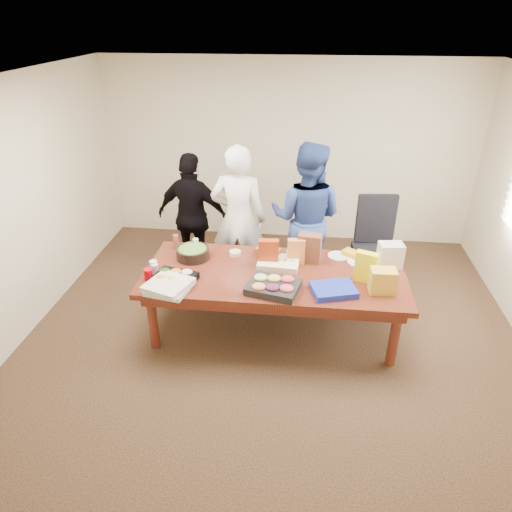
# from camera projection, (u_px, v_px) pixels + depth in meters

# --- Properties ---
(floor) EXTENTS (5.50, 5.00, 0.02)m
(floor) POSITION_uv_depth(u_px,v_px,m) (273.00, 329.00, 5.29)
(floor) COLOR #47301E
(floor) RESTS_ON ground
(ceiling) EXTENTS (5.50, 5.00, 0.02)m
(ceiling) POSITION_uv_depth(u_px,v_px,m) (279.00, 79.00, 4.00)
(ceiling) COLOR white
(ceiling) RESTS_ON wall_back
(wall_back) EXTENTS (5.50, 0.04, 2.70)m
(wall_back) POSITION_uv_depth(u_px,v_px,m) (288.00, 153.00, 6.83)
(wall_back) COLOR beige
(wall_back) RESTS_ON floor
(wall_front) EXTENTS (5.50, 0.04, 2.70)m
(wall_front) POSITION_uv_depth(u_px,v_px,m) (241.00, 411.00, 2.46)
(wall_front) COLOR beige
(wall_front) RESTS_ON floor
(wall_left) EXTENTS (0.04, 5.00, 2.70)m
(wall_left) POSITION_uv_depth(u_px,v_px,m) (20.00, 210.00, 4.92)
(wall_left) COLOR beige
(wall_left) RESTS_ON floor
(conference_table) EXTENTS (2.80, 1.20, 0.75)m
(conference_table) POSITION_uv_depth(u_px,v_px,m) (274.00, 302.00, 5.11)
(conference_table) COLOR #4C1C0F
(conference_table) RESTS_ON floor
(office_chair) EXTENTS (0.65, 0.65, 1.17)m
(office_chair) POSITION_uv_depth(u_px,v_px,m) (375.00, 250.00, 5.76)
(office_chair) COLOR black
(office_chair) RESTS_ON floor
(person_center) EXTENTS (0.69, 0.46, 1.89)m
(person_center) POSITION_uv_depth(u_px,v_px,m) (239.00, 219.00, 5.70)
(person_center) COLOR white
(person_center) RESTS_ON floor
(person_right) EXTENTS (1.06, 0.91, 1.91)m
(person_right) POSITION_uv_depth(u_px,v_px,m) (306.00, 218.00, 5.70)
(person_right) COLOR navy
(person_right) RESTS_ON floor
(person_left) EXTENTS (1.05, 0.59, 1.69)m
(person_left) POSITION_uv_depth(u_px,v_px,m) (193.00, 217.00, 6.02)
(person_left) COLOR black
(person_left) RESTS_ON floor
(veggie_tray) EXTENTS (0.49, 0.42, 0.06)m
(veggie_tray) POSITION_uv_depth(u_px,v_px,m) (174.00, 279.00, 4.76)
(veggie_tray) COLOR black
(veggie_tray) RESTS_ON conference_table
(fruit_tray) EXTENTS (0.58, 0.50, 0.08)m
(fruit_tray) POSITION_uv_depth(u_px,v_px,m) (273.00, 287.00, 4.61)
(fruit_tray) COLOR black
(fruit_tray) RESTS_ON conference_table
(sheet_cake) EXTENTS (0.46, 0.36, 0.08)m
(sheet_cake) POSITION_uv_depth(u_px,v_px,m) (278.00, 263.00, 5.04)
(sheet_cake) COLOR white
(sheet_cake) RESTS_ON conference_table
(salad_bowl) EXTENTS (0.41, 0.41, 0.12)m
(salad_bowl) POSITION_uv_depth(u_px,v_px,m) (193.00, 253.00, 5.20)
(salad_bowl) COLOR black
(salad_bowl) RESTS_ON conference_table
(chip_bag_blue) EXTENTS (0.50, 0.43, 0.06)m
(chip_bag_blue) POSITION_uv_depth(u_px,v_px,m) (334.00, 290.00, 4.57)
(chip_bag_blue) COLOR #1D2DAC
(chip_bag_blue) RESTS_ON conference_table
(chip_bag_red) EXTENTS (0.22, 0.10, 0.32)m
(chip_bag_red) POSITION_uv_depth(u_px,v_px,m) (269.00, 253.00, 4.99)
(chip_bag_red) COLOR #A63213
(chip_bag_red) RESTS_ON conference_table
(chip_bag_yellow) EXTENTS (0.24, 0.16, 0.33)m
(chip_bag_yellow) POSITION_uv_depth(u_px,v_px,m) (366.00, 267.00, 4.70)
(chip_bag_yellow) COLOR #FFED0D
(chip_bag_yellow) RESTS_ON conference_table
(chip_bag_orange) EXTENTS (0.20, 0.10, 0.29)m
(chip_bag_orange) POSITION_uv_depth(u_px,v_px,m) (296.00, 251.00, 5.05)
(chip_bag_orange) COLOR orange
(chip_bag_orange) RESTS_ON conference_table
(mayo_jar) EXTENTS (0.09, 0.09, 0.13)m
(mayo_jar) POSITION_uv_depth(u_px,v_px,m) (290.00, 256.00, 5.13)
(mayo_jar) COLOR silver
(mayo_jar) RESTS_ON conference_table
(mustard_bottle) EXTENTS (0.07, 0.07, 0.17)m
(mustard_bottle) POSITION_uv_depth(u_px,v_px,m) (302.00, 247.00, 5.28)
(mustard_bottle) COLOR yellow
(mustard_bottle) RESTS_ON conference_table
(dressing_bottle) EXTENTS (0.07, 0.07, 0.18)m
(dressing_bottle) POSITION_uv_depth(u_px,v_px,m) (176.00, 242.00, 5.38)
(dressing_bottle) COLOR brown
(dressing_bottle) RESTS_ON conference_table
(ranch_bottle) EXTENTS (0.08, 0.08, 0.20)m
(ranch_bottle) POSITION_uv_depth(u_px,v_px,m) (196.00, 247.00, 5.25)
(ranch_bottle) COLOR silver
(ranch_bottle) RESTS_ON conference_table
(banana_bunch) EXTENTS (0.24, 0.23, 0.07)m
(banana_bunch) POSITION_uv_depth(u_px,v_px,m) (352.00, 254.00, 5.23)
(banana_bunch) COLOR gold
(banana_bunch) RESTS_ON conference_table
(bread_loaf) EXTENTS (0.30, 0.19, 0.11)m
(bread_loaf) POSITION_uv_depth(u_px,v_px,m) (268.00, 253.00, 5.21)
(bread_loaf) COLOR brown
(bread_loaf) RESTS_ON conference_table
(kraft_bag) EXTENTS (0.27, 0.18, 0.33)m
(kraft_bag) POSITION_uv_depth(u_px,v_px,m) (310.00, 248.00, 5.08)
(kraft_bag) COLOR brown
(kraft_bag) RESTS_ON conference_table
(red_cup) EXTENTS (0.10, 0.10, 0.12)m
(red_cup) POSITION_uv_depth(u_px,v_px,m) (148.00, 274.00, 4.79)
(red_cup) COLOR #B8000C
(red_cup) RESTS_ON conference_table
(clear_cup_a) EXTENTS (0.09, 0.09, 0.10)m
(clear_cup_a) POSITION_uv_depth(u_px,v_px,m) (155.00, 269.00, 4.90)
(clear_cup_a) COLOR silver
(clear_cup_a) RESTS_ON conference_table
(clear_cup_b) EXTENTS (0.09, 0.09, 0.12)m
(clear_cup_b) POSITION_uv_depth(u_px,v_px,m) (154.00, 266.00, 4.94)
(clear_cup_b) COLOR silver
(clear_cup_b) RESTS_ON conference_table
(pizza_box_lower) EXTENTS (0.47, 0.47, 0.05)m
(pizza_box_lower) POSITION_uv_depth(u_px,v_px,m) (170.00, 287.00, 4.63)
(pizza_box_lower) COLOR silver
(pizza_box_lower) RESTS_ON conference_table
(pizza_box_upper) EXTENTS (0.51, 0.51, 0.05)m
(pizza_box_upper) POSITION_uv_depth(u_px,v_px,m) (168.00, 284.00, 4.59)
(pizza_box_upper) COLOR beige
(pizza_box_upper) RESTS_ON pizza_box_lower
(plate_a) EXTENTS (0.31, 0.31, 0.02)m
(plate_a) POSITION_uv_depth(u_px,v_px,m) (360.00, 262.00, 5.13)
(plate_a) COLOR white
(plate_a) RESTS_ON conference_table
(plate_b) EXTENTS (0.24, 0.24, 0.01)m
(plate_b) POSITION_uv_depth(u_px,v_px,m) (338.00, 256.00, 5.25)
(plate_b) COLOR white
(plate_b) RESTS_ON conference_table
(dip_bowl_a) EXTENTS (0.17, 0.17, 0.06)m
(dip_bowl_a) POSITION_uv_depth(u_px,v_px,m) (297.00, 254.00, 5.25)
(dip_bowl_a) COLOR silver
(dip_bowl_a) RESTS_ON conference_table
(dip_bowl_b) EXTENTS (0.15, 0.15, 0.05)m
(dip_bowl_b) POSITION_uv_depth(u_px,v_px,m) (235.00, 253.00, 5.27)
(dip_bowl_b) COLOR beige
(dip_bowl_b) RESTS_ON conference_table
(grocery_bag_white) EXTENTS (0.28, 0.22, 0.27)m
(grocery_bag_white) POSITION_uv_depth(u_px,v_px,m) (390.00, 255.00, 4.99)
(grocery_bag_white) COLOR silver
(grocery_bag_white) RESTS_ON conference_table
(grocery_bag_yellow) EXTENTS (0.26, 0.19, 0.25)m
(grocery_bag_yellow) POSITION_uv_depth(u_px,v_px,m) (383.00, 281.00, 4.54)
(grocery_bag_yellow) COLOR gold
(grocery_bag_yellow) RESTS_ON conference_table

